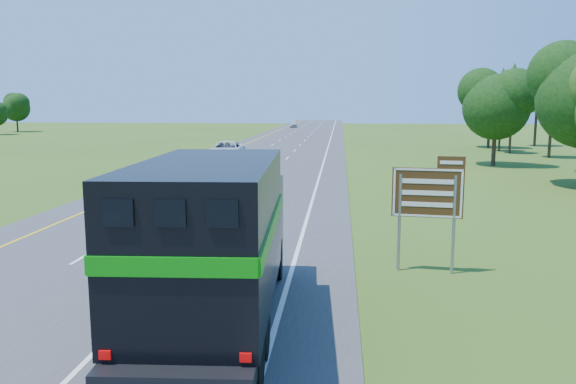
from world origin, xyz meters
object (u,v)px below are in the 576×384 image
object	(u,v)px
exit_sign	(429,197)
horse_truck	(215,237)
white_suv	(227,151)
far_car	(293,124)

from	to	relation	value
exit_sign	horse_truck	bearing A→B (deg)	-131.50
white_suv	exit_sign	distance (m)	37.36
far_car	exit_sign	world-z (taller)	exit_sign
white_suv	far_car	size ratio (longest dim) A/B	1.56
horse_truck	exit_sign	size ratio (longest dim) A/B	2.49
white_suv	horse_truck	bearing A→B (deg)	-81.81
horse_truck	far_car	xyz separation A→B (m)	(-7.83, 116.10, -1.44)
white_suv	exit_sign	size ratio (longest dim) A/B	1.73
white_suv	exit_sign	world-z (taller)	exit_sign
horse_truck	white_suv	size ratio (longest dim) A/B	1.43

